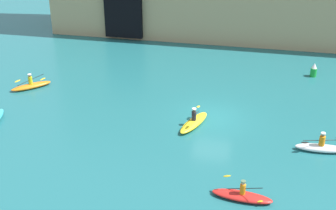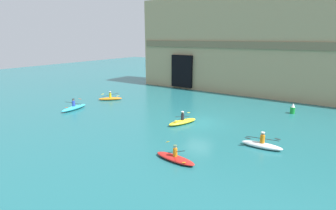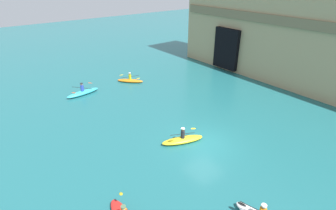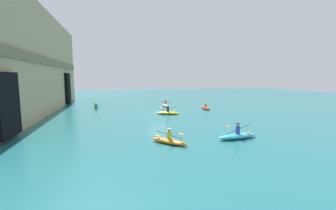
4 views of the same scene
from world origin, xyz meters
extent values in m
plane|color=#1E6066|center=(0.00, 0.00, 0.00)|extent=(120.00, 120.00, 0.00)
cube|color=tan|center=(2.72, 16.65, 6.64)|extent=(39.54, 6.34, 13.28)
cube|color=#79674A|center=(2.72, 13.43, 6.74)|extent=(38.75, 0.24, 0.93)
cube|color=black|center=(-9.83, 13.33, 2.71)|extent=(3.45, 0.70, 4.84)
cube|color=black|center=(13.88, 13.33, 2.81)|extent=(2.84, 0.70, 5.30)
ellipsoid|color=yellow|center=(-1.08, -1.21, 0.19)|extent=(1.84, 3.18, 0.39)
cylinder|color=#232328|center=(-1.08, -1.21, 0.68)|extent=(0.29, 0.29, 0.59)
sphere|color=brown|center=(-1.08, -1.21, 1.08)|extent=(0.21, 0.21, 0.21)
cylinder|color=silver|center=(-1.08, -1.21, 1.16)|extent=(0.27, 0.27, 0.06)
cylinder|color=black|center=(-1.08, -1.21, 0.71)|extent=(0.35, 2.02, 0.44)
ellipsoid|color=yellow|center=(-0.94, -0.33, 0.89)|extent=(0.25, 0.46, 0.14)
ellipsoid|color=yellow|center=(-1.22, -2.10, 0.53)|extent=(0.25, 0.46, 0.14)
ellipsoid|color=red|center=(2.33, -7.89, 0.17)|extent=(3.03, 1.06, 0.34)
cylinder|color=orange|center=(2.33, -7.89, 0.61)|extent=(0.28, 0.28, 0.54)
sphere|color=beige|center=(2.33, -7.89, 0.98)|extent=(0.20, 0.20, 0.20)
cylinder|color=#4C6B4C|center=(2.33, -7.89, 1.06)|extent=(0.25, 0.25, 0.06)
cylinder|color=black|center=(2.33, -7.89, 0.64)|extent=(1.85, 0.76, 0.91)
ellipsoid|color=yellow|center=(1.52, -7.57, 1.03)|extent=(0.46, 0.32, 0.23)
ellipsoid|color=yellow|center=(3.14, -8.21, 0.25)|extent=(0.46, 0.32, 0.23)
ellipsoid|color=orange|center=(-13.51, 1.78, 0.18)|extent=(2.62, 2.49, 0.35)
cylinder|color=gold|center=(-13.51, 1.78, 0.63)|extent=(0.29, 0.29, 0.55)
sphere|color=#9E704C|center=(-13.51, 1.78, 1.00)|extent=(0.21, 0.21, 0.21)
cylinder|color=silver|center=(-13.51, 1.78, 1.09)|extent=(0.26, 0.26, 0.06)
cylinder|color=black|center=(-13.51, 1.78, 0.65)|extent=(1.41, 1.61, 0.43)
ellipsoid|color=yellow|center=(-14.13, 1.08, 0.83)|extent=(0.43, 0.45, 0.13)
ellipsoid|color=yellow|center=(-12.90, 2.48, 0.48)|extent=(0.43, 0.45, 0.13)
ellipsoid|color=white|center=(6.44, -2.67, 0.20)|extent=(2.90, 0.84, 0.41)
cylinder|color=orange|center=(6.44, -2.67, 0.70)|extent=(0.33, 0.33, 0.58)
sphere|color=#9E704C|center=(6.44, -2.67, 1.09)|extent=(0.22, 0.22, 0.22)
cylinder|color=silver|center=(6.44, -2.67, 1.18)|extent=(0.27, 0.27, 0.06)
cylinder|color=black|center=(6.44, -2.67, 0.72)|extent=(2.14, 0.78, 0.19)
ellipsoid|color=black|center=(5.49, -3.01, 0.66)|extent=(0.48, 0.32, 0.08)
ellipsoid|color=black|center=(7.39, -2.34, 0.79)|extent=(0.48, 0.32, 0.08)
ellipsoid|color=#33B2C6|center=(-13.52, -3.68, 0.21)|extent=(1.25, 3.48, 0.41)
cylinder|color=#2D47B7|center=(-13.52, -3.68, 0.71)|extent=(0.33, 0.33, 0.59)
sphere|color=tan|center=(-13.52, -3.68, 1.11)|extent=(0.22, 0.22, 0.22)
cylinder|color=#232328|center=(-13.52, -3.68, 1.20)|extent=(0.27, 0.27, 0.06)
cylinder|color=black|center=(-13.52, -3.68, 0.74)|extent=(0.07, 1.97, 0.73)
ellipsoid|color=#D84C19|center=(-13.53, -4.55, 0.43)|extent=(0.19, 0.43, 0.20)
ellipsoid|color=#D84C19|center=(-13.51, -2.81, 1.05)|extent=(0.19, 0.43, 0.20)
cylinder|color=green|center=(6.75, 8.11, 0.34)|extent=(0.48, 0.48, 0.68)
cone|color=white|center=(6.75, 8.11, 0.89)|extent=(0.41, 0.41, 0.42)
camera|label=1|loc=(2.45, -26.39, 14.61)|focal=50.00mm
camera|label=2|loc=(10.57, -21.01, 7.79)|focal=28.00mm
camera|label=3|loc=(10.63, -11.67, 10.92)|focal=28.00mm
camera|label=4|loc=(-28.66, 5.63, 4.73)|focal=24.00mm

